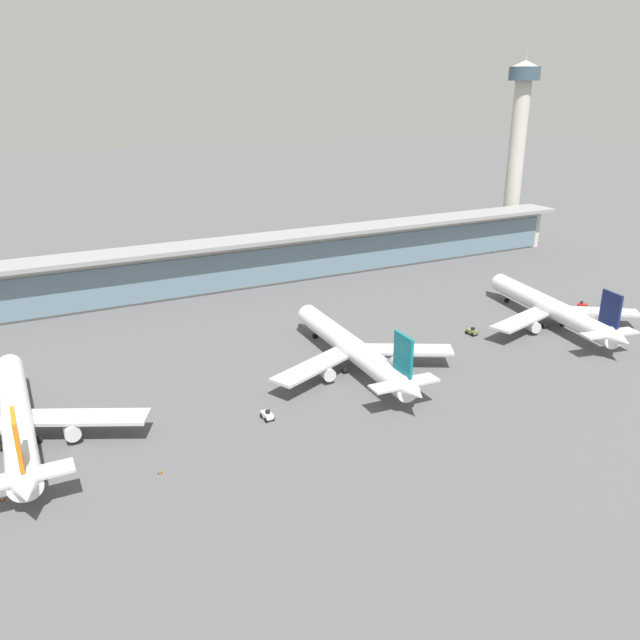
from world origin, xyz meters
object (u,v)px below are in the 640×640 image
(airliner_left_stand, at_px, (17,419))
(service_truck_near_nose_white, at_px, (267,415))
(service_truck_by_tail_red, at_px, (582,305))
(airliner_centre_stand, at_px, (353,349))
(safety_cone_charlie, at_px, (160,471))
(airliner_right_stand, at_px, (552,308))
(safety_cone_bravo, at_px, (3,499))
(control_tower, at_px, (518,137))
(service_truck_under_wing_olive, at_px, (472,332))

(airliner_left_stand, relative_size, service_truck_near_nose_white, 19.18)
(airliner_left_stand, relative_size, service_truck_by_tail_red, 17.08)
(airliner_centre_stand, xyz_separation_m, service_truck_near_nose_white, (-25.75, -12.30, -3.84))
(safety_cone_charlie, bearing_deg, service_truck_by_tail_red, 11.69)
(airliner_right_stand, height_order, service_truck_near_nose_white, airliner_right_stand)
(airliner_left_stand, bearing_deg, service_truck_near_nose_white, -16.61)
(safety_cone_bravo, bearing_deg, airliner_right_stand, 7.21)
(control_tower, bearing_deg, service_truck_near_nose_white, -147.06)
(control_tower, bearing_deg, service_truck_under_wing_olive, -137.44)
(airliner_right_stand, bearing_deg, control_tower, 52.15)
(service_truck_near_nose_white, distance_m, service_truck_by_tail_red, 105.00)
(airliner_left_stand, bearing_deg, service_truck_by_tail_red, 2.14)
(service_truck_near_nose_white, bearing_deg, control_tower, 32.94)
(service_truck_under_wing_olive, relative_size, safety_cone_bravo, 4.30)
(safety_cone_charlie, bearing_deg, airliner_centre_stand, 23.26)
(service_truck_by_tail_red, height_order, control_tower, control_tower)
(safety_cone_bravo, bearing_deg, service_truck_by_tail_red, 8.54)
(service_truck_near_nose_white, relative_size, safety_cone_bravo, 4.18)
(service_truck_near_nose_white, xyz_separation_m, service_truck_under_wing_olive, (62.48, 16.14, 0.00))
(safety_cone_bravo, bearing_deg, service_truck_near_nose_white, 5.83)
(safety_cone_charlie, bearing_deg, control_tower, 31.52)
(airliner_right_stand, relative_size, safety_cone_bravo, 80.01)
(service_truck_by_tail_red, bearing_deg, safety_cone_charlie, -168.31)
(airliner_right_stand, relative_size, service_truck_near_nose_white, 19.13)
(service_truck_near_nose_white, height_order, safety_cone_charlie, service_truck_near_nose_white)
(airliner_right_stand, bearing_deg, service_truck_near_nose_white, -172.07)
(airliner_right_stand, height_order, control_tower, control_tower)
(airliner_centre_stand, bearing_deg, control_tower, 34.32)
(airliner_centre_stand, relative_size, control_tower, 0.77)
(airliner_left_stand, distance_m, airliner_right_stand, 126.14)
(airliner_centre_stand, distance_m, service_truck_near_nose_white, 28.79)
(service_truck_by_tail_red, bearing_deg, safety_cone_bravo, -171.46)
(airliner_centre_stand, height_order, safety_cone_charlie, airliner_centre_stand)
(airliner_left_stand, relative_size, safety_cone_charlie, 80.22)
(airliner_left_stand, xyz_separation_m, safety_cone_charlie, (18.99, -20.60, -4.40))
(control_tower, height_order, safety_cone_charlie, control_tower)
(service_truck_near_nose_white, bearing_deg, airliner_left_stand, 163.39)
(service_truck_by_tail_red, bearing_deg, service_truck_near_nose_white, -170.30)
(airliner_right_stand, bearing_deg, service_truck_by_tail_red, 17.50)
(service_truck_under_wing_olive, bearing_deg, airliner_centre_stand, -174.03)
(airliner_left_stand, xyz_separation_m, control_tower, (193.77, 86.59, 35.27))
(safety_cone_bravo, bearing_deg, control_tower, 27.66)
(service_truck_by_tail_red, xyz_separation_m, safety_cone_charlie, (-125.70, -26.00, -0.56))
(airliner_left_stand, distance_m, service_truck_by_tail_red, 144.84)
(service_truck_by_tail_red, relative_size, control_tower, 0.04)
(control_tower, relative_size, safety_cone_bravo, 104.84)
(control_tower, bearing_deg, safety_cone_charlie, -148.48)
(control_tower, bearing_deg, service_truck_by_tail_red, -121.15)
(service_truck_under_wing_olive, distance_m, service_truck_by_tail_red, 41.04)
(airliner_centre_stand, bearing_deg, service_truck_near_nose_white, -154.47)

